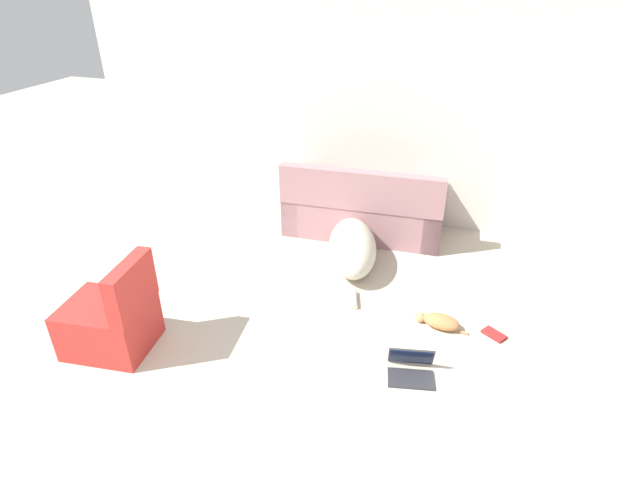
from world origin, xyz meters
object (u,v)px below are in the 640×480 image
at_px(cat, 439,321).
at_px(side_chair, 112,320).
at_px(dog, 352,246).
at_px(book_red, 494,334).
at_px(couch, 364,210).
at_px(laptop_open, 411,366).

xyz_separation_m(cat, side_chair, (-2.54, -1.08, 0.21)).
xyz_separation_m(dog, side_chair, (-1.53, -1.88, 0.06)).
height_order(dog, book_red, dog).
distance_m(couch, book_red, 2.16).
bearing_deg(couch, dog, 91.53).
xyz_separation_m(cat, laptop_open, (-0.15, -0.64, 0.01)).
bearing_deg(couch, cat, 122.06).
xyz_separation_m(laptop_open, side_chair, (-2.39, -0.44, 0.21)).
distance_m(dog, cat, 1.29).
bearing_deg(side_chair, laptop_open, 94.28).
bearing_deg(book_red, cat, -176.86).
height_order(couch, cat, couch).
distance_m(dog, side_chair, 2.43).
relative_size(laptop_open, book_red, 1.81).
bearing_deg(book_red, couch, 135.43).
distance_m(laptop_open, book_red, 0.91).
relative_size(couch, cat, 3.87).
height_order(cat, book_red, cat).
bearing_deg(laptop_open, cat, 65.16).
height_order(book_red, side_chair, side_chair).
bearing_deg(cat, dog, -30.50).
relative_size(couch, book_red, 8.25).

